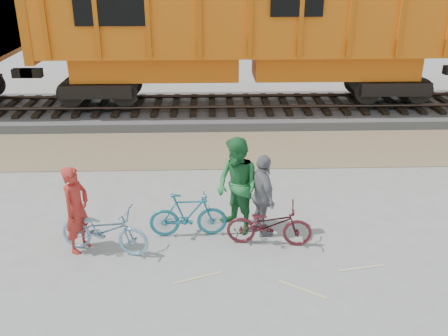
{
  "coord_description": "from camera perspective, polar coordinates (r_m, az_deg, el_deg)",
  "views": [
    {
      "loc": [
        -0.78,
        -8.19,
        5.31
      ],
      "look_at": [
        -0.47,
        1.5,
        1.13
      ],
      "focal_mm": 40.0,
      "sensor_mm": 36.0,
      "label": 1
    }
  ],
  "objects": [
    {
      "name": "gravel_strip",
      "position": [
        14.7,
        1.31,
        2.18
      ],
      "size": [
        120.0,
        3.0,
        0.02
      ],
      "primitive_type": "cube",
      "color": "#8E7A58",
      "rests_on": "ground"
    },
    {
      "name": "track",
      "position": [
        17.87,
        0.72,
        7.62
      ],
      "size": [
        120.0,
        2.6,
        0.24
      ],
      "color": "black",
      "rests_on": "ballast_bed"
    },
    {
      "name": "person_woman",
      "position": [
        9.98,
        4.45,
        -3.19
      ],
      "size": [
        0.69,
        1.09,
        1.73
      ],
      "primitive_type": "imported",
      "rotation": [
        0.0,
        0.0,
        1.86
      ],
      "color": "gray",
      "rests_on": "ground"
    },
    {
      "name": "ballast_bed",
      "position": [
        17.96,
        0.71,
        6.63
      ],
      "size": [
        120.0,
        4.0,
        0.3
      ],
      "primitive_type": "cube",
      "color": "slate",
      "rests_on": "ground"
    },
    {
      "name": "person_solo",
      "position": [
        9.84,
        -16.51,
        -4.56
      ],
      "size": [
        0.63,
        0.74,
        1.73
      ],
      "primitive_type": "imported",
      "rotation": [
        0.0,
        0.0,
        1.17
      ],
      "color": "#B62B22",
      "rests_on": "ground"
    },
    {
      "name": "bicycle_blue",
      "position": [
        9.83,
        -13.55,
        -6.89
      ],
      "size": [
        1.89,
        1.07,
        0.94
      ],
      "primitive_type": "imported",
      "rotation": [
        0.0,
        0.0,
        1.31
      ],
      "color": "#7AA6C8",
      "rests_on": "ground"
    },
    {
      "name": "bicycle_maroon",
      "position": [
        9.85,
        5.2,
        -6.43
      ],
      "size": [
        1.72,
        0.77,
        0.88
      ],
      "primitive_type": "imported",
      "rotation": [
        0.0,
        0.0,
        1.45
      ],
      "color": "#531820",
      "rests_on": "ground"
    },
    {
      "name": "hopper_car_center",
      "position": [
        17.39,
        2.56,
        15.69
      ],
      "size": [
        14.0,
        3.13,
        4.65
      ],
      "color": "black",
      "rests_on": "track"
    },
    {
      "name": "bicycle_teal",
      "position": [
        10.1,
        -4.12,
        -5.36
      ],
      "size": [
        1.58,
        0.5,
        0.94
      ],
      "primitive_type": "imported",
      "rotation": [
        0.0,
        0.0,
        1.61
      ],
      "color": "#1D728A",
      "rests_on": "ground"
    },
    {
      "name": "ground",
      "position": [
        9.79,
        3.06,
        -9.56
      ],
      "size": [
        120.0,
        120.0,
        0.0
      ],
      "primitive_type": "plane",
      "color": "#9E9E99",
      "rests_on": "ground"
    },
    {
      "name": "person_man",
      "position": [
        10.04,
        1.55,
        -2.07
      ],
      "size": [
        1.19,
        1.23,
        2.0
      ],
      "primitive_type": "imported",
      "rotation": [
        0.0,
        0.0,
        -0.92
      ],
      "color": "#277A3C",
      "rests_on": "ground"
    }
  ]
}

